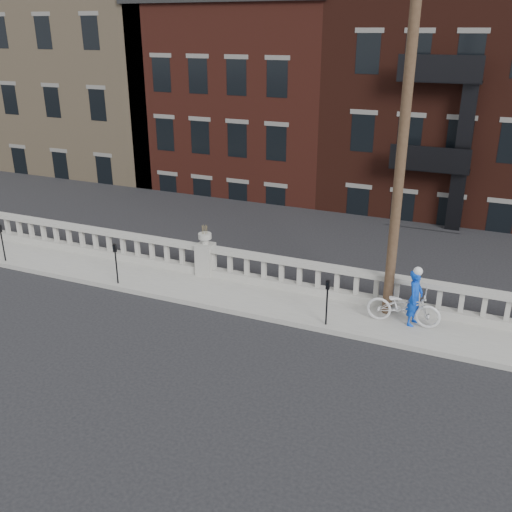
# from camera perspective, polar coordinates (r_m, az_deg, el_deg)

# --- Properties ---
(ground) EXTENTS (120.00, 120.00, 0.00)m
(ground) POSITION_cam_1_polar(r_m,az_deg,el_deg) (16.57, -11.45, -7.31)
(ground) COLOR black
(ground) RESTS_ON ground
(sidewalk) EXTENTS (32.00, 2.20, 0.15)m
(sidewalk) POSITION_cam_1_polar(r_m,az_deg,el_deg) (18.78, -6.35, -3.08)
(sidewalk) COLOR gray
(sidewalk) RESTS_ON ground
(balustrade) EXTENTS (28.00, 0.34, 1.03)m
(balustrade) POSITION_cam_1_polar(r_m,az_deg,el_deg) (19.31, -5.05, -0.48)
(balustrade) COLOR gray
(balustrade) RESTS_ON sidewalk
(planter_pedestal) EXTENTS (0.55, 0.55, 1.76)m
(planter_pedestal) POSITION_cam_1_polar(r_m,az_deg,el_deg) (19.24, -5.07, 0.05)
(planter_pedestal) COLOR gray
(planter_pedestal) RESTS_ON sidewalk
(lower_level) EXTENTS (80.00, 44.00, 20.80)m
(lower_level) POSITION_cam_1_polar(r_m,az_deg,el_deg) (36.07, 10.44, 13.05)
(lower_level) COLOR #605E59
(lower_level) RESTS_ON ground
(utility_pole) EXTENTS (1.60, 0.28, 10.00)m
(utility_pole) POSITION_cam_1_polar(r_m,az_deg,el_deg) (15.74, 14.47, 11.25)
(utility_pole) COLOR #422D1E
(utility_pole) RESTS_ON sidewalk
(parking_meter_b) EXTENTS (0.10, 0.09, 1.36)m
(parking_meter_b) POSITION_cam_1_polar(r_m,az_deg,el_deg) (22.14, -24.08, 1.59)
(parking_meter_b) COLOR black
(parking_meter_b) RESTS_ON sidewalk
(parking_meter_c) EXTENTS (0.10, 0.09, 1.36)m
(parking_meter_c) POSITION_cam_1_polar(r_m,az_deg,el_deg) (18.97, -13.85, -0.32)
(parking_meter_c) COLOR black
(parking_meter_c) RESTS_ON sidewalk
(parking_meter_d) EXTENTS (0.10, 0.09, 1.36)m
(parking_meter_d) POSITION_cam_1_polar(r_m,az_deg,el_deg) (15.98, 7.13, -4.14)
(parking_meter_d) COLOR black
(parking_meter_d) RESTS_ON sidewalk
(bicycle) EXTENTS (2.07, 0.79, 1.07)m
(bicycle) POSITION_cam_1_polar(r_m,az_deg,el_deg) (16.57, 14.55, -4.90)
(bicycle) COLOR silver
(bicycle) RESTS_ON sidewalk
(cyclist) EXTENTS (0.51, 0.67, 1.64)m
(cyclist) POSITION_cam_1_polar(r_m,az_deg,el_deg) (16.51, 15.61, -4.04)
(cyclist) COLOR blue
(cyclist) RESTS_ON sidewalk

